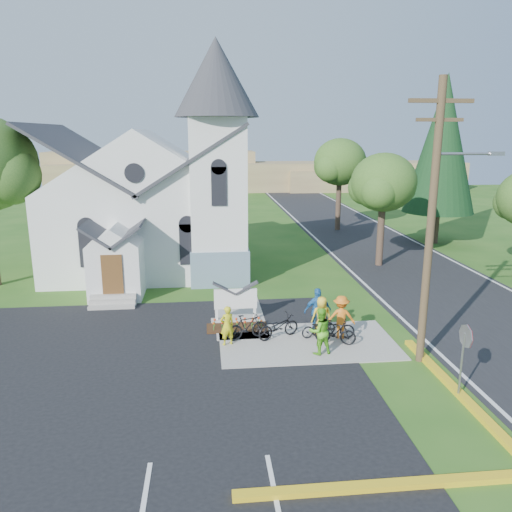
{
  "coord_description": "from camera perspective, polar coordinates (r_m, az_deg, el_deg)",
  "views": [
    {
      "loc": [
        -2.46,
        -17.76,
        8.16
      ],
      "look_at": [
        -0.1,
        5.0,
        2.53
      ],
      "focal_mm": 35.0,
      "sensor_mm": 36.0,
      "label": 1
    }
  ],
  "objects": [
    {
      "name": "bike_0",
      "position": [
        20.46,
        2.57,
        -8.05
      ],
      "size": [
        1.98,
        1.38,
        0.99
      ],
      "primitive_type": "imported",
      "rotation": [
        0.0,
        0.0,
        2.0
      ],
      "color": "black",
      "rests_on": "sidewalk"
    },
    {
      "name": "conifer",
      "position": [
        39.8,
        20.56,
        11.86
      ],
      "size": [
        5.2,
        5.2,
        12.4
      ],
      "color": "#39271F",
      "rests_on": "ground"
    },
    {
      "name": "stop_sign",
      "position": [
        16.94,
        22.73,
        -9.44
      ],
      "size": [
        0.11,
        0.76,
        2.48
      ],
      "color": "gray",
      "rests_on": "ground"
    },
    {
      "name": "bike_1",
      "position": [
        20.33,
        -1.02,
        -8.08
      ],
      "size": [
        1.82,
        0.97,
        1.05
      ],
      "primitive_type": "imported",
      "rotation": [
        0.0,
        0.0,
        1.85
      ],
      "color": "black",
      "rests_on": "sidewalk"
    },
    {
      "name": "church_sign",
      "position": [
        22.18,
        -2.35,
        -4.95
      ],
      "size": [
        2.2,
        0.4,
        1.7
      ],
      "color": "gray",
      "rests_on": "ground"
    },
    {
      "name": "flower_bed",
      "position": [
        21.68,
        -2.18,
        -8.2
      ],
      "size": [
        2.6,
        1.1,
        0.07
      ],
      "primitive_type": "cube",
      "color": "#331D0D",
      "rests_on": "ground"
    },
    {
      "name": "distant_hills",
      "position": [
        74.56,
        -1.45,
        9.22
      ],
      "size": [
        61.0,
        10.0,
        5.6
      ],
      "color": "olive",
      "rests_on": "ground"
    },
    {
      "name": "bike_2",
      "position": [
        20.76,
        7.17,
        -8.09
      ],
      "size": [
        1.61,
        0.91,
        0.8
      ],
      "primitive_type": "imported",
      "rotation": [
        0.0,
        0.0,
        1.84
      ],
      "color": "black",
      "rests_on": "sidewalk"
    },
    {
      "name": "cyclist_3",
      "position": [
        20.62,
        9.69,
        -6.88
      ],
      "size": [
        1.25,
        0.86,
        1.78
      ],
      "primitive_type": "imported",
      "rotation": [
        0.0,
        0.0,
        2.96
      ],
      "color": "orange",
      "rests_on": "sidewalk"
    },
    {
      "name": "bike_4",
      "position": [
        20.72,
        8.8,
        -8.02
      ],
      "size": [
        1.82,
        0.9,
        0.92
      ],
      "primitive_type": "imported",
      "rotation": [
        0.0,
        0.0,
        1.4
      ],
      "color": "black",
      "rests_on": "sidewalk"
    },
    {
      "name": "tree_road_mid",
      "position": [
        43.37,
        9.57,
        10.5
      ],
      "size": [
        4.4,
        4.4,
        7.8
      ],
      "color": "#39271F",
      "rests_on": "ground"
    },
    {
      "name": "ground",
      "position": [
        19.7,
        1.82,
        -10.66
      ],
      "size": [
        120.0,
        120.0,
        0.0
      ],
      "primitive_type": "plane",
      "color": "#265518",
      "rests_on": "ground"
    },
    {
      "name": "tree_road_near",
      "position": [
        31.85,
        14.38,
        8.08
      ],
      "size": [
        4.0,
        4.0,
        7.05
      ],
      "color": "#39271F",
      "rests_on": "ground"
    },
    {
      "name": "cyclist_0",
      "position": [
        19.75,
        -3.32,
        -7.93
      ],
      "size": [
        0.68,
        0.56,
        1.59
      ],
      "primitive_type": "imported",
      "rotation": [
        0.0,
        0.0,
        3.5
      ],
      "color": "gold",
      "rests_on": "sidewalk"
    },
    {
      "name": "bike_3",
      "position": [
        20.14,
        9.05,
        -8.58
      ],
      "size": [
        1.69,
        1.01,
        0.98
      ],
      "primitive_type": "imported",
      "rotation": [
        0.0,
        0.0,
        1.21
      ],
      "color": "black",
      "rests_on": "sidewalk"
    },
    {
      "name": "utility_pole",
      "position": [
        18.25,
        19.6,
        4.33
      ],
      "size": [
        3.45,
        0.28,
        10.0
      ],
      "color": "#453122",
      "rests_on": "ground"
    },
    {
      "name": "sidewalk",
      "position": [
        20.38,
        5.88,
        -9.78
      ],
      "size": [
        7.0,
        4.0,
        0.05
      ],
      "primitive_type": "cube",
      "color": "gray",
      "rests_on": "ground"
    },
    {
      "name": "cyclist_1",
      "position": [
        19.07,
        7.31,
        -8.49
      ],
      "size": [
        1.02,
        0.87,
        1.82
      ],
      "primitive_type": "imported",
      "rotation": [
        0.0,
        0.0,
        3.37
      ],
      "color": "#59BA22",
      "rests_on": "sidewalk"
    },
    {
      "name": "road",
      "position": [
        35.98,
        14.51,
        0.29
      ],
      "size": [
        8.0,
        90.0,
        0.02
      ],
      "primitive_type": "cube",
      "color": "black",
      "rests_on": "ground"
    },
    {
      "name": "cyclist_2",
      "position": [
        20.89,
        7.07,
        -6.25
      ],
      "size": [
        1.16,
        0.52,
        1.95
      ],
      "primitive_type": "imported",
      "rotation": [
        0.0,
        0.0,
        3.18
      ],
      "color": "#2161A7",
      "rests_on": "sidewalk"
    },
    {
      "name": "church",
      "position": [
        30.53,
        -11.68,
        8.07
      ],
      "size": [
        12.35,
        12.0,
        13.0
      ],
      "color": "white",
      "rests_on": "ground"
    },
    {
      "name": "parking_lot",
      "position": [
        18.31,
        -20.17,
        -13.52
      ],
      "size": [
        20.0,
        16.0,
        0.02
      ],
      "primitive_type": "cube",
      "color": "black",
      "rests_on": "ground"
    },
    {
      "name": "cyclist_4",
      "position": [
        20.76,
        7.5,
        -6.82
      ],
      "size": [
        0.82,
        0.53,
        1.66
      ],
      "primitive_type": "imported",
      "rotation": [
        0.0,
        0.0,
        3.15
      ],
      "color": "gold",
      "rests_on": "sidewalk"
    }
  ]
}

